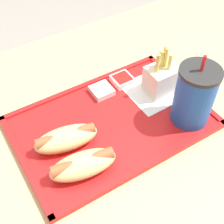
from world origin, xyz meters
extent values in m
cube|color=tan|center=(0.00, 0.00, 0.37)|extent=(1.28, 0.81, 0.75)
cube|color=red|center=(0.04, -0.02, 0.75)|extent=(0.43, 0.28, 0.01)
cube|color=red|center=(0.04, -0.15, 0.76)|extent=(0.43, 0.01, 0.00)
cube|color=red|center=(0.04, 0.12, 0.76)|extent=(0.43, 0.01, 0.00)
cube|color=red|center=(-0.16, -0.02, 0.76)|extent=(0.01, 0.28, 0.00)
cube|color=red|center=(0.25, -0.02, 0.76)|extent=(0.01, 0.28, 0.00)
cube|color=white|center=(-0.10, -0.05, 0.76)|extent=(0.15, 0.13, 0.00)
cylinder|color=#194CA5|center=(-0.11, 0.06, 0.82)|extent=(0.08, 0.08, 0.13)
cylinder|color=#262626|center=(-0.11, 0.06, 0.89)|extent=(0.09, 0.09, 0.01)
cylinder|color=red|center=(-0.11, 0.06, 0.91)|extent=(0.01, 0.01, 0.03)
ellipsoid|color=#DBB270|center=(0.16, 0.06, 0.78)|extent=(0.14, 0.08, 0.04)
cylinder|color=#9E512D|center=(0.16, 0.06, 0.79)|extent=(0.12, 0.04, 0.02)
ellipsoid|color=#DBB270|center=(0.16, -0.01, 0.78)|extent=(0.14, 0.08, 0.04)
cylinder|color=#9E512D|center=(0.16, -0.01, 0.79)|extent=(0.12, 0.04, 0.02)
cube|color=silver|center=(-0.11, -0.04, 0.79)|extent=(0.07, 0.06, 0.07)
cylinder|color=#EACC60|center=(-0.11, -0.04, 0.84)|extent=(0.01, 0.01, 0.09)
cylinder|color=#EACC60|center=(-0.12, -0.05, 0.84)|extent=(0.01, 0.01, 0.09)
cylinder|color=#EACC60|center=(-0.11, -0.05, 0.83)|extent=(0.01, 0.01, 0.08)
cylinder|color=#EACC60|center=(-0.12, -0.03, 0.83)|extent=(0.02, 0.02, 0.08)
cylinder|color=#EACC60|center=(-0.10, -0.05, 0.84)|extent=(0.02, 0.02, 0.09)
cylinder|color=#EACC60|center=(-0.09, -0.04, 0.83)|extent=(0.01, 0.01, 0.08)
cube|color=silver|center=(0.02, -0.11, 0.77)|extent=(0.05, 0.05, 0.01)
cube|color=white|center=(0.02, -0.11, 0.77)|extent=(0.04, 0.04, 0.00)
cube|color=silver|center=(-0.05, -0.11, 0.77)|extent=(0.05, 0.05, 0.01)
cube|color=#B21914|center=(-0.05, -0.11, 0.77)|extent=(0.04, 0.04, 0.00)
camera|label=1|loc=(0.28, 0.37, 1.29)|focal=50.00mm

